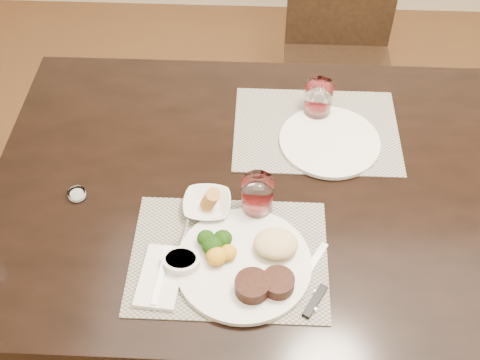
{
  "coord_description": "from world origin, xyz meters",
  "views": [
    {
      "loc": [
        -0.3,
        -1.04,
        1.93
      ],
      "look_at": [
        -0.35,
        -0.06,
        0.82
      ],
      "focal_mm": 45.0,
      "sensor_mm": 36.0,
      "label": 1
    }
  ],
  "objects_px": {
    "steak_knife": "(315,291)",
    "wine_glass_near": "(257,198)",
    "chair_far": "(339,47)",
    "far_plate": "(329,141)",
    "dinner_plate": "(250,262)",
    "cracker_bowl": "(207,204)"
  },
  "relations": [
    {
      "from": "steak_knife",
      "to": "far_plate",
      "type": "distance_m",
      "value": 0.48
    },
    {
      "from": "far_plate",
      "to": "chair_far",
      "type": "bearing_deg",
      "value": 82.13
    },
    {
      "from": "dinner_plate",
      "to": "steak_knife",
      "type": "relative_size",
      "value": 1.53
    },
    {
      "from": "cracker_bowl",
      "to": "wine_glass_near",
      "type": "distance_m",
      "value": 0.13
    },
    {
      "from": "wine_glass_near",
      "to": "chair_far",
      "type": "bearing_deg",
      "value": 73.69
    },
    {
      "from": "chair_far",
      "to": "far_plate",
      "type": "bearing_deg",
      "value": -97.87
    },
    {
      "from": "dinner_plate",
      "to": "steak_knife",
      "type": "xyz_separation_m",
      "value": [
        0.15,
        -0.06,
        -0.01
      ]
    },
    {
      "from": "cracker_bowl",
      "to": "wine_glass_near",
      "type": "relative_size",
      "value": 1.11
    },
    {
      "from": "steak_knife",
      "to": "wine_glass_near",
      "type": "distance_m",
      "value": 0.27
    },
    {
      "from": "steak_knife",
      "to": "wine_glass_near",
      "type": "height_order",
      "value": "wine_glass_near"
    },
    {
      "from": "cracker_bowl",
      "to": "far_plate",
      "type": "xyz_separation_m",
      "value": [
        0.32,
        0.25,
        -0.01
      ]
    },
    {
      "from": "dinner_plate",
      "to": "steak_knife",
      "type": "height_order",
      "value": "dinner_plate"
    },
    {
      "from": "chair_far",
      "to": "cracker_bowl",
      "type": "relative_size",
      "value": 7.5
    },
    {
      "from": "steak_knife",
      "to": "far_plate",
      "type": "xyz_separation_m",
      "value": [
        0.06,
        0.47,
        0.0
      ]
    },
    {
      "from": "dinner_plate",
      "to": "cracker_bowl",
      "type": "xyz_separation_m",
      "value": [
        -0.11,
        0.17,
        -0.0
      ]
    },
    {
      "from": "chair_far",
      "to": "steak_knife",
      "type": "xyz_separation_m",
      "value": [
        -0.17,
        -1.26,
        0.26
      ]
    },
    {
      "from": "dinner_plate",
      "to": "far_plate",
      "type": "height_order",
      "value": "dinner_plate"
    },
    {
      "from": "steak_knife",
      "to": "wine_glass_near",
      "type": "xyz_separation_m",
      "value": [
        -0.13,
        0.23,
        0.04
      ]
    },
    {
      "from": "dinner_plate",
      "to": "steak_knife",
      "type": "bearing_deg",
      "value": -29.38
    },
    {
      "from": "steak_knife",
      "to": "cracker_bowl",
      "type": "height_order",
      "value": "cracker_bowl"
    },
    {
      "from": "chair_far",
      "to": "wine_glass_near",
      "type": "xyz_separation_m",
      "value": [
        -0.3,
        -1.03,
        0.3
      ]
    },
    {
      "from": "wine_glass_near",
      "to": "far_plate",
      "type": "height_order",
      "value": "wine_glass_near"
    }
  ]
}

